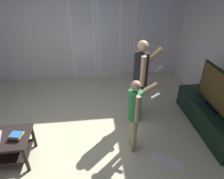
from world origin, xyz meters
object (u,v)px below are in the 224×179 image
tv_stand (209,118)px  loose_keyboard (166,161)px  book_stack (16,136)px  person_child (135,111)px  flat_screen_tv (217,90)px  person_adult (141,76)px

tv_stand → loose_keyboard: 1.23m
loose_keyboard → book_stack: 2.24m
person_child → book_stack: person_child is taller
loose_keyboard → book_stack: bearing=172.2°
flat_screen_tv → person_child: person_child is taller
tv_stand → book_stack: size_ratio=8.58×
loose_keyboard → tv_stand: bearing=33.5°
person_child → tv_stand: bearing=12.5°
person_adult → tv_stand: bearing=-19.4°
tv_stand → flat_screen_tv: 0.58m
tv_stand → flat_screen_tv: bearing=114.7°
person_adult → book_stack: size_ratio=7.91×
person_adult → flat_screen_tv: bearing=-19.3°
flat_screen_tv → person_child: 1.50m
flat_screen_tv → person_child: bearing=-167.4°
flat_screen_tv → person_adult: 1.28m
person_child → book_stack: 1.73m
flat_screen_tv → book_stack: flat_screen_tv is taller
flat_screen_tv → person_adult: size_ratio=0.65×
tv_stand → loose_keyboard: bearing=-146.5°
tv_stand → book_stack: bearing=-173.3°
person_adult → book_stack: (-1.98, -0.80, -0.43)m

